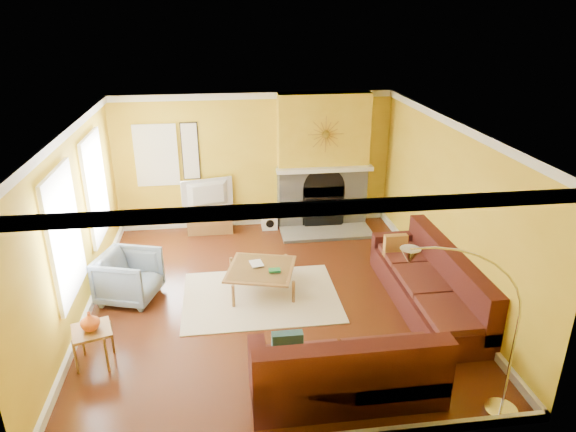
{
  "coord_description": "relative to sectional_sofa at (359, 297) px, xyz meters",
  "views": [
    {
      "loc": [
        -0.66,
        -6.92,
        4.22
      ],
      "look_at": [
        0.33,
        0.4,
        1.19
      ],
      "focal_mm": 32.0,
      "sensor_mm": 36.0,
      "label": 1
    }
  ],
  "objects": [
    {
      "name": "wall_art",
      "position": [
        -2.39,
        3.88,
        1.15
      ],
      "size": [
        0.34,
        0.04,
        1.14
      ],
      "primitive_type": "cube",
      "color": "white",
      "rests_on": "wall_back"
    },
    {
      "name": "wall_right",
      "position": [
        1.62,
        0.91,
        0.9
      ],
      "size": [
        0.02,
        6.0,
        2.7
      ],
      "primitive_type": "cube",
      "color": "gold",
      "rests_on": "ground"
    },
    {
      "name": "wall_front",
      "position": [
        -1.14,
        -2.1,
        0.9
      ],
      "size": [
        5.5,
        0.02,
        2.7
      ],
      "primitive_type": "cube",
      "color": "gold",
      "rests_on": "ground"
    },
    {
      "name": "hearth",
      "position": [
        0.21,
        3.16,
        -0.42
      ],
      "size": [
        1.8,
        0.7,
        0.06
      ],
      "primitive_type": "cube",
      "color": "gray",
      "rests_on": "floor"
    },
    {
      "name": "armchair",
      "position": [
        -3.29,
        1.16,
        -0.07
      ],
      "size": [
        1.05,
        1.03,
        0.77
      ],
      "primitive_type": "imported",
      "rotation": [
        0.0,
        0.0,
        1.26
      ],
      "color": "slate",
      "rests_on": "floor"
    },
    {
      "name": "crown_molding",
      "position": [
        -1.14,
        0.91,
        2.19
      ],
      "size": [
        5.5,
        6.0,
        0.12
      ],
      "primitive_type": null,
      "color": "white",
      "rests_on": "ceiling"
    },
    {
      "name": "coffee_table",
      "position": [
        -1.27,
        1.16,
        -0.25
      ],
      "size": [
        1.24,
        1.24,
        0.4
      ],
      "primitive_type": null,
      "rotation": [
        0.0,
        0.0,
        -0.26
      ],
      "color": "white",
      "rests_on": "floor"
    },
    {
      "name": "sectional_sofa",
      "position": [
        0.0,
        0.0,
        0.0
      ],
      "size": [
        3.21,
        3.57,
        0.9
      ],
      "primitive_type": null,
      "color": "#471916",
      "rests_on": "floor"
    },
    {
      "name": "baseboard",
      "position": [
        -1.14,
        0.91,
        -0.39
      ],
      "size": [
        5.5,
        6.0,
        0.12
      ],
      "primitive_type": null,
      "color": "white",
      "rests_on": "floor"
    },
    {
      "name": "wall_left",
      "position": [
        -3.9,
        0.91,
        0.9
      ],
      "size": [
        0.02,
        6.0,
        2.7
      ],
      "primitive_type": "cube",
      "color": "gold",
      "rests_on": "ground"
    },
    {
      "name": "tv",
      "position": [
        -2.09,
        3.61,
        0.34
      ],
      "size": [
        1.03,
        0.37,
        0.59
      ],
      "primitive_type": "imported",
      "rotation": [
        0.0,
        0.0,
        3.38
      ],
      "color": "black",
      "rests_on": "media_console"
    },
    {
      "name": "subwoofer",
      "position": [
        -0.89,
        3.62,
        -0.3
      ],
      "size": [
        0.31,
        0.31,
        0.31
      ],
      "primitive_type": "cube",
      "color": "white",
      "rests_on": "floor"
    },
    {
      "name": "mantel",
      "position": [
        0.21,
        3.47,
        0.8
      ],
      "size": [
        1.92,
        0.22,
        0.08
      ],
      "primitive_type": "cube",
      "color": "white",
      "rests_on": "fireplace"
    },
    {
      "name": "floor",
      "position": [
        -1.14,
        0.91,
        -0.46
      ],
      "size": [
        5.5,
        6.0,
        0.02
      ],
      "primitive_type": "cube",
      "color": "#602B14",
      "rests_on": "ground"
    },
    {
      "name": "fireplace",
      "position": [
        0.21,
        3.71,
        0.9
      ],
      "size": [
        1.8,
        0.4,
        2.7
      ],
      "primitive_type": null,
      "color": "gray",
      "rests_on": "floor"
    },
    {
      "name": "window_back",
      "position": [
        -3.04,
        3.87,
        1.1
      ],
      "size": [
        0.82,
        0.06,
        1.22
      ],
      "primitive_type": "cube",
      "color": "white",
      "rests_on": "wall_back"
    },
    {
      "name": "rug",
      "position": [
        -1.3,
        0.94,
        -0.44
      ],
      "size": [
        2.4,
        1.8,
        0.02
      ],
      "primitive_type": "cube",
      "color": "beige",
      "rests_on": "floor"
    },
    {
      "name": "wall_back",
      "position": [
        -1.14,
        3.92,
        0.9
      ],
      "size": [
        5.5,
        0.02,
        2.7
      ],
      "primitive_type": "cube",
      "color": "gold",
      "rests_on": "ground"
    },
    {
      "name": "media_console",
      "position": [
        -2.09,
        3.61,
        -0.2
      ],
      "size": [
        0.89,
        0.4,
        0.49
      ],
      "primitive_type": "cube",
      "color": "olive",
      "rests_on": "floor"
    },
    {
      "name": "side_table",
      "position": [
        -3.51,
        -0.38,
        -0.2
      ],
      "size": [
        0.57,
        0.57,
        0.51
      ],
      "primitive_type": null,
      "rotation": [
        0.0,
        0.0,
        0.3
      ],
      "color": "olive",
      "rests_on": "floor"
    },
    {
      "name": "arc_lamp",
      "position": [
        0.58,
        -1.89,
        0.61
      ],
      "size": [
        1.35,
        0.36,
        2.11
      ],
      "primitive_type": null,
      "color": "silver",
      "rests_on": "floor"
    },
    {
      "name": "vase",
      "position": [
        -3.51,
        -0.38,
        0.18
      ],
      "size": [
        0.24,
        0.24,
        0.25
      ],
      "primitive_type": "imported",
      "rotation": [
        0.0,
        0.0,
        -0.0
      ],
      "color": "#D8591E",
      "rests_on": "side_table"
    },
    {
      "name": "ceiling",
      "position": [
        -1.14,
        0.91,
        2.26
      ],
      "size": [
        5.5,
        6.0,
        0.02
      ],
      "primitive_type": "cube",
      "color": "white",
      "rests_on": "ground"
    },
    {
      "name": "sunburst",
      "position": [
        0.21,
        3.48,
        1.5
      ],
      "size": [
        0.7,
        0.04,
        0.7
      ],
      "primitive_type": null,
      "color": "olive",
      "rests_on": "fireplace"
    },
    {
      "name": "book",
      "position": [
        -1.42,
        1.26,
        -0.04
      ],
      "size": [
        0.24,
        0.29,
        0.03
      ],
      "primitive_type": "imported",
      "rotation": [
        0.0,
        0.0,
        0.19
      ],
      "color": "white",
      "rests_on": "coffee_table"
    },
    {
      "name": "window_left_far",
      "position": [
        -3.86,
        0.31,
        1.05
      ],
      "size": [
        0.06,
        1.22,
        1.72
      ],
      "primitive_type": "cube",
      "color": "white",
      "rests_on": "wall_left"
    },
    {
      "name": "window_left_near",
      "position": [
        -3.86,
        2.21,
        1.05
      ],
      "size": [
        0.06,
        1.22,
        1.72
      ],
      "primitive_type": "cube",
      "color": "white",
      "rests_on": "wall_left"
    }
  ]
}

